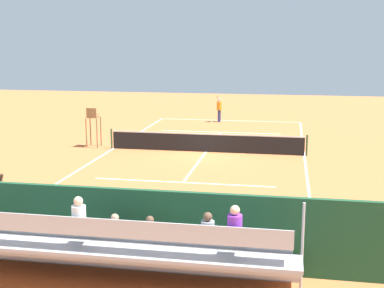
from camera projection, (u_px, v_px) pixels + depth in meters
ground_plane at (206, 152)px, 27.21m from camera, size 60.00×60.00×0.00m
court_line_markings at (206, 152)px, 27.25m from camera, size 10.10×22.20×0.01m
tennis_net at (206, 142)px, 27.11m from camera, size 10.30×0.10×1.07m
backdrop_wall at (122, 226)px, 13.51m from camera, size 18.00×0.16×2.00m
bleacher_stand at (101, 247)px, 12.19m from camera, size 9.06×2.40×2.48m
umpire_chair at (93, 123)px, 28.27m from camera, size 0.67×0.67×2.14m
courtside_bench at (230, 239)px, 13.82m from camera, size 1.80×0.40×0.93m
equipment_bag at (149, 248)px, 14.15m from camera, size 0.90×0.36×0.36m
tennis_player at (219, 108)px, 37.02m from camera, size 0.44×0.56×1.93m
tennis_racket at (211, 122)px, 37.13m from camera, size 0.58×0.36×0.03m
tennis_ball_near at (236, 127)px, 34.90m from camera, size 0.07×0.07×0.07m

